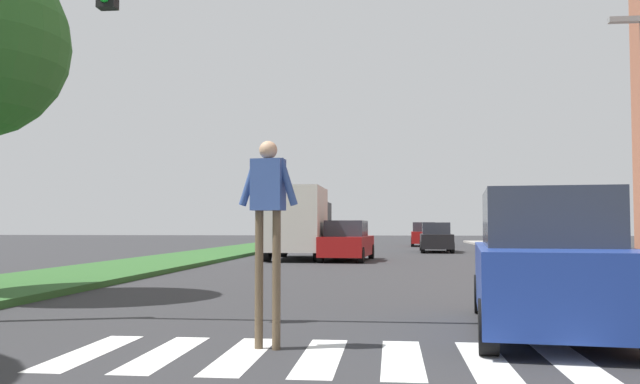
# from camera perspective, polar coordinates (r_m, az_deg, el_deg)

# --- Properties ---
(ground_plane) EXTENTS (140.00, 140.00, 0.00)m
(ground_plane) POSITION_cam_1_polar(r_m,az_deg,el_deg) (29.67, 4.67, -5.77)
(ground_plane) COLOR #2D2D30
(crosswalk) EXTENTS (5.85, 2.20, 0.01)m
(crosswalk) POSITION_cam_1_polar(r_m,az_deg,el_deg) (7.55, 0.08, -14.12)
(crosswalk) COLOR silver
(crosswalk) RESTS_ON ground_plane
(median_strip) EXTENTS (3.81, 64.00, 0.15)m
(median_strip) POSITION_cam_1_polar(r_m,az_deg,el_deg) (29.00, -11.39, -5.64)
(median_strip) COLOR #2D5B28
(median_strip) RESTS_ON ground_plane
(sidewalk_right) EXTENTS (3.00, 64.00, 0.15)m
(sidewalk_right) POSITION_cam_1_polar(r_m,az_deg,el_deg) (28.77, 22.19, -5.50)
(sidewalk_right) COLOR #9E9991
(sidewalk_right) RESTS_ON ground_plane
(traffic_light_gantry) EXTENTS (9.84, 0.30, 6.00)m
(traffic_light_gantry) POSITION_cam_1_polar(r_m,az_deg,el_deg) (10.54, -17.88, 13.34)
(traffic_light_gantry) COLOR gold
(traffic_light_gantry) RESTS_ON median_strip
(pedestrian_performer) EXTENTS (0.75, 0.30, 2.49)m
(pedestrian_performer) POSITION_cam_1_polar(r_m,az_deg,el_deg) (7.90, -4.54, -1.52)
(pedestrian_performer) COLOR brown
(pedestrian_performer) RESTS_ON ground_plane
(suv_crossing) EXTENTS (2.43, 4.78, 1.97)m
(suv_crossing) POSITION_cam_1_polar(r_m,az_deg,el_deg) (9.74, 19.14, -5.94)
(suv_crossing) COLOR navy
(suv_crossing) RESTS_ON ground_plane
(sedan_midblock) EXTENTS (2.17, 4.68, 1.68)m
(sedan_midblock) POSITION_cam_1_polar(r_m,az_deg,el_deg) (27.67, 2.36, -4.36)
(sedan_midblock) COLOR maroon
(sedan_midblock) RESTS_ON ground_plane
(sedan_distant) EXTENTS (1.89, 4.64, 1.65)m
(sedan_distant) POSITION_cam_1_polar(r_m,az_deg,el_deg) (37.44, 10.03, -3.97)
(sedan_distant) COLOR black
(sedan_distant) RESTS_ON ground_plane
(sedan_far_horizon) EXTENTS (1.95, 4.39, 1.72)m
(sedan_far_horizon) POSITION_cam_1_polar(r_m,az_deg,el_deg) (48.12, 8.99, -3.71)
(sedan_far_horizon) COLOR maroon
(sedan_far_horizon) RESTS_ON ground_plane
(truck_box_delivery) EXTENTS (2.40, 6.20, 3.10)m
(truck_box_delivery) POSITION_cam_1_polar(r_m,az_deg,el_deg) (28.79, -1.85, -2.61)
(truck_box_delivery) COLOR black
(truck_box_delivery) RESTS_ON ground_plane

